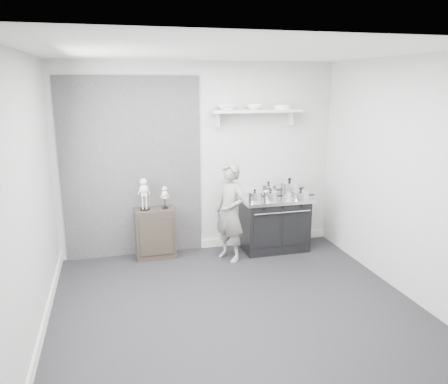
% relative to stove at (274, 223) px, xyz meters
% --- Properties ---
extents(ground, '(4.00, 4.00, 0.00)m').
position_rel_stove_xyz_m(ground, '(-1.04, -1.48, -0.40)').
color(ground, black).
rests_on(ground, ground).
extents(room_shell, '(4.02, 3.62, 2.71)m').
position_rel_stove_xyz_m(room_shell, '(-1.12, -1.33, 1.24)').
color(room_shell, '#A5A5A3').
rests_on(room_shell, ground).
extents(wall_shelf, '(1.30, 0.26, 0.24)m').
position_rel_stove_xyz_m(wall_shelf, '(-0.24, 0.20, 1.61)').
color(wall_shelf, silver).
rests_on(wall_shelf, room_shell).
extents(stove, '(0.98, 0.62, 0.79)m').
position_rel_stove_xyz_m(stove, '(0.00, 0.00, 0.00)').
color(stove, black).
rests_on(stove, ground).
extents(side_cabinet, '(0.54, 0.32, 0.71)m').
position_rel_stove_xyz_m(side_cabinet, '(-1.73, 0.13, -0.04)').
color(side_cabinet, black).
rests_on(side_cabinet, ground).
extents(child, '(0.54, 0.60, 1.37)m').
position_rel_stove_xyz_m(child, '(-0.74, -0.21, 0.29)').
color(child, slate).
rests_on(child, ground).
extents(pot_front_left, '(0.29, 0.21, 0.17)m').
position_rel_stove_xyz_m(pot_front_left, '(-0.35, -0.11, 0.46)').
color(pot_front_left, white).
rests_on(pot_front_left, stove).
extents(pot_back_left, '(0.31, 0.23, 0.22)m').
position_rel_stove_xyz_m(pot_back_left, '(-0.07, 0.10, 0.48)').
color(pot_back_left, white).
rests_on(pot_back_left, stove).
extents(pot_back_right, '(0.39, 0.30, 0.26)m').
position_rel_stove_xyz_m(pot_back_right, '(0.25, 0.08, 0.50)').
color(pot_back_right, white).
rests_on(pot_back_right, stove).
extents(pot_front_right, '(0.34, 0.25, 0.17)m').
position_rel_stove_xyz_m(pot_front_right, '(0.31, -0.19, 0.46)').
color(pot_front_right, white).
rests_on(pot_front_right, stove).
extents(pot_front_center, '(0.29, 0.21, 0.17)m').
position_rel_stove_xyz_m(pot_front_center, '(-0.12, -0.14, 0.46)').
color(pot_front_center, white).
rests_on(pot_front_center, stove).
extents(skeleton_full, '(0.14, 0.09, 0.51)m').
position_rel_stove_xyz_m(skeleton_full, '(-1.86, 0.13, 0.56)').
color(skeleton_full, beige).
rests_on(skeleton_full, side_cabinet).
extents(skeleton_torso, '(0.10, 0.06, 0.36)m').
position_rel_stove_xyz_m(skeleton_torso, '(-1.58, 0.13, 0.49)').
color(skeleton_torso, beige).
rests_on(skeleton_torso, side_cabinet).
extents(bowl_large, '(0.28, 0.28, 0.07)m').
position_rel_stove_xyz_m(bowl_large, '(-0.67, 0.19, 1.68)').
color(bowl_large, white).
rests_on(bowl_large, wall_shelf).
extents(bowl_small, '(0.23, 0.23, 0.07)m').
position_rel_stove_xyz_m(bowl_small, '(-0.28, 0.19, 1.68)').
color(bowl_small, white).
rests_on(bowl_small, wall_shelf).
extents(plate_stack, '(0.26, 0.26, 0.06)m').
position_rel_stove_xyz_m(plate_stack, '(0.15, 0.19, 1.67)').
color(plate_stack, white).
rests_on(plate_stack, wall_shelf).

